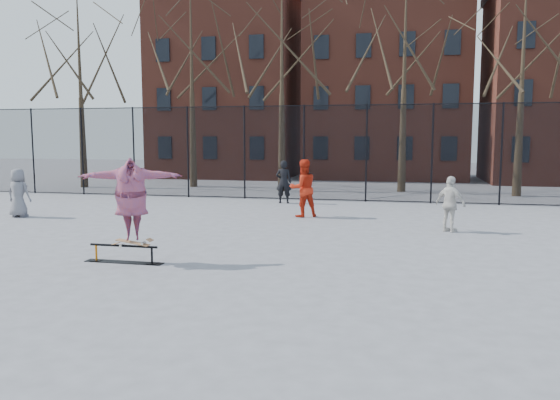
% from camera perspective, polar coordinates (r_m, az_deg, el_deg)
% --- Properties ---
extents(ground, '(100.00, 100.00, 0.00)m').
position_cam_1_polar(ground, '(10.34, -2.75, -8.29)').
color(ground, slate).
extents(skate_rail, '(1.75, 0.27, 0.38)m').
position_cam_1_polar(skate_rail, '(12.11, -16.01, -5.60)').
color(skate_rail, black).
rests_on(skate_rail, ground).
extents(skateboard, '(0.78, 0.19, 0.09)m').
position_cam_1_polar(skateboard, '(11.95, -15.13, -4.36)').
color(skateboard, '#A66D42').
rests_on(skateboard, skate_rail).
extents(skater, '(2.18, 1.39, 1.73)m').
position_cam_1_polar(skater, '(11.82, -15.26, -0.02)').
color(skater, '#633482').
rests_on(skater, skateboard).
extents(bystander_grey, '(0.80, 0.54, 1.62)m').
position_cam_1_polar(bystander_grey, '(20.12, -25.66, 0.67)').
color(bystander_grey, slate).
rests_on(bystander_grey, ground).
extents(bystander_black, '(0.66, 0.46, 1.73)m').
position_cam_1_polar(bystander_black, '(21.96, 0.39, 1.91)').
color(bystander_black, black).
rests_on(bystander_black, ground).
extents(bystander_red, '(1.17, 1.10, 1.92)m').
position_cam_1_polar(bystander_red, '(18.20, 2.43, 1.24)').
color(bystander_red, red).
rests_on(bystander_red, ground).
extents(bystander_white, '(0.96, 0.87, 1.57)m').
position_cam_1_polar(bystander_white, '(16.00, 17.39, -0.41)').
color(bystander_white, silver).
rests_on(bystander_white, ground).
extents(fence, '(34.03, 0.07, 4.00)m').
position_cam_1_polar(fence, '(22.79, 5.96, 5.04)').
color(fence, black).
rests_on(fence, ground).
extents(tree_row, '(33.66, 7.46, 10.67)m').
position_cam_1_polar(tree_row, '(27.34, 6.65, 16.44)').
color(tree_row, black).
rests_on(tree_row, ground).
extents(rowhouses, '(29.00, 7.00, 13.00)m').
position_cam_1_polar(rowhouses, '(35.84, 9.74, 11.95)').
color(rowhouses, brown).
rests_on(rowhouses, ground).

